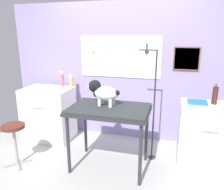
% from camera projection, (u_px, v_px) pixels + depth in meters
% --- Properties ---
extents(ground, '(4.40, 4.00, 0.04)m').
position_uv_depth(ground, '(99.00, 177.00, 2.87)').
color(ground, '#AAACA4').
extents(rear_wall_panel, '(4.00, 0.11, 2.30)m').
position_uv_depth(rear_wall_panel, '(122.00, 72.00, 3.75)').
color(rear_wall_panel, '#9686BB').
rests_on(rear_wall_panel, ground).
extents(grooming_table, '(1.05, 0.70, 0.86)m').
position_uv_depth(grooming_table, '(109.00, 113.00, 2.88)').
color(grooming_table, '#2D2D33').
rests_on(grooming_table, ground).
extents(grooming_arm, '(0.30, 0.11, 1.59)m').
position_uv_depth(grooming_arm, '(153.00, 111.00, 3.09)').
color(grooming_arm, '#2D2D33').
rests_on(grooming_arm, ground).
extents(dog, '(0.46, 0.23, 0.33)m').
position_uv_depth(dog, '(103.00, 92.00, 2.89)').
color(dog, white).
rests_on(dog, grooming_table).
extents(counter_left, '(0.80, 0.58, 0.90)m').
position_uv_depth(counter_left, '(49.00, 114.00, 3.82)').
color(counter_left, white).
rests_on(counter_left, ground).
extents(cabinet_right, '(0.68, 0.54, 0.90)m').
position_uv_depth(cabinet_right, '(205.00, 137.00, 2.93)').
color(cabinet_right, white).
rests_on(cabinet_right, ground).
extents(stool, '(0.30, 0.30, 0.60)m').
position_uv_depth(stool, '(14.00, 133.00, 2.98)').
color(stool, '#9E9EA3').
rests_on(stool, ground).
extents(conditioner_bottle, '(0.06, 0.06, 0.26)m').
position_uv_depth(conditioner_bottle, '(62.00, 80.00, 3.80)').
color(conditioner_bottle, '#D7605B').
rests_on(conditioner_bottle, counter_left).
extents(shampoo_bottle, '(0.07, 0.07, 0.22)m').
position_uv_depth(shampoo_bottle, '(71.00, 82.00, 3.79)').
color(shampoo_bottle, gold).
rests_on(shampoo_bottle, counter_left).
extents(soda_bottle, '(0.07, 0.07, 0.27)m').
position_uv_depth(soda_bottle, '(215.00, 95.00, 2.82)').
color(soda_bottle, '#452218').
rests_on(soda_bottle, cabinet_right).
extents(supply_tray, '(0.24, 0.18, 0.04)m').
position_uv_depth(supply_tray, '(197.00, 102.00, 2.87)').
color(supply_tray, blue).
rests_on(supply_tray, cabinet_right).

